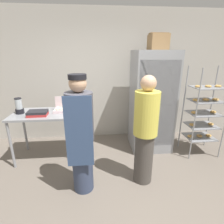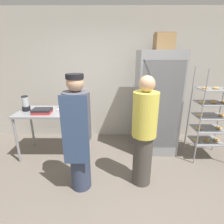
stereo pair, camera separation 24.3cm
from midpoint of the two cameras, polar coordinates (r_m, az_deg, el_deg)
name	(u,v)px [view 1 (the left image)]	position (r m, az deg, el deg)	size (l,w,h in m)	color
ground_plane	(122,204)	(2.59, 0.39, -28.02)	(14.00, 14.00, 0.00)	#6B6056
back_wall	(109,77)	(3.96, -2.64, 11.36)	(6.40, 0.12, 2.77)	#B7B2A8
refrigerator	(152,102)	(3.51, 10.91, 3.17)	(0.77, 0.73, 1.94)	gray
baking_rack	(204,113)	(3.64, 26.07, -0.23)	(0.61, 0.48, 1.67)	#93969B
prep_counter	(48,118)	(3.37, -22.03, -1.81)	(1.23, 0.69, 0.88)	gray
donut_box	(62,109)	(3.30, -18.04, 0.83)	(0.27, 0.22, 0.26)	silver
blender_pitcher	(19,107)	(3.49, -29.87, 1.51)	(0.14, 0.14, 0.28)	black
binder_stack	(38,113)	(3.25, -25.13, -0.39)	(0.32, 0.23, 0.08)	#B72D2D
cardboard_storage_box	(158,42)	(3.51, 12.78, 21.43)	(0.33, 0.33, 0.30)	#937047
person_baker	(81,135)	(2.38, -13.08, -7.42)	(0.35, 0.37, 1.65)	#333D56
person_customer	(145,131)	(2.52, 8.12, -6.32)	(0.34, 0.34, 1.62)	#47423D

